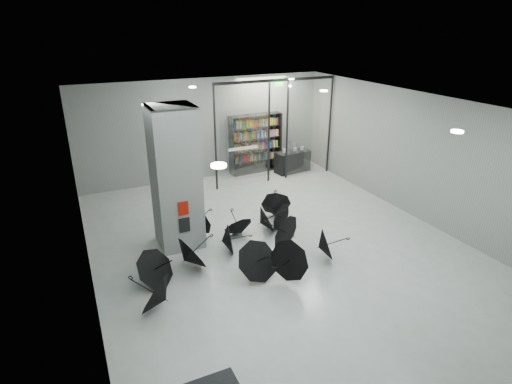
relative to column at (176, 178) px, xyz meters
name	(u,v)px	position (x,y,z in m)	size (l,w,h in m)	color
room	(292,157)	(2.50, -2.00, 0.84)	(14.00, 14.02, 4.01)	gray
column	(176,178)	(0.00, 0.00, 0.00)	(1.20, 1.20, 4.00)	slate
fire_cabinet	(183,208)	(0.00, -0.62, -0.65)	(0.28, 0.04, 0.38)	#A50A07
info_panel	(184,225)	(0.00, -0.62, -1.15)	(0.30, 0.03, 0.42)	black
exit_sign	(279,85)	(4.90, 3.30, 1.82)	(0.30, 0.06, 0.15)	#0CE533
glass_partition	(276,127)	(4.89, 3.50, 0.18)	(5.06, 0.08, 4.00)	silver
bookshelf	(256,144)	(4.61, 4.75, -0.77)	(2.24, 0.45, 2.46)	black
shop_counter	(292,161)	(6.03, 4.07, -1.55)	(1.51, 0.60, 0.90)	black
umbrella_cluster	(246,245)	(1.44, -1.46, -1.69)	(5.85, 4.50, 1.32)	black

